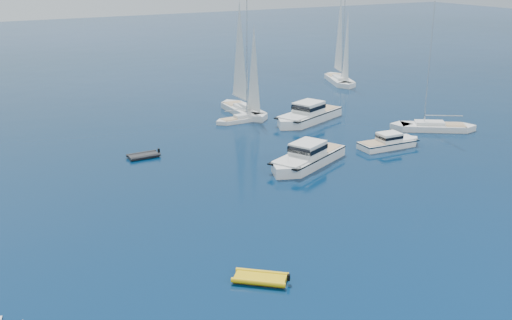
{
  "coord_description": "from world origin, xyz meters",
  "views": [
    {
      "loc": [
        -26.95,
        -30.04,
        21.46
      ],
      "look_at": [
        0.99,
        20.5,
        2.2
      ],
      "focal_mm": 43.05,
      "sensor_mm": 36.0,
      "label": 1
    }
  ],
  "objects": [
    {
      "name": "ground",
      "position": [
        0.0,
        0.0,
        0.0
      ],
      "size": [
        400.0,
        400.0,
        0.0
      ],
      "primitive_type": "plane",
      "color": "#08254F",
      "rests_on": "ground"
    },
    {
      "name": "motor_cruiser_centre",
      "position": [
        8.13,
        22.22,
        0.0
      ],
      "size": [
        12.57,
        8.61,
        3.19
      ],
      "primitive_type": null,
      "rotation": [
        0.0,
        0.0,
        2.02
      ],
      "color": "silver",
      "rests_on": "ground"
    },
    {
      "name": "motor_cruiser_far_r",
      "position": [
        20.36,
        22.88,
        0.0
      ],
      "size": [
        8.69,
        2.97,
        2.26
      ],
      "primitive_type": null,
      "rotation": [
        0.0,
        0.0,
        4.67
      ],
      "color": "white",
      "rests_on": "ground"
    },
    {
      "name": "motor_cruiser_distant",
      "position": [
        18.43,
        37.59,
        0.0
      ],
      "size": [
        13.42,
        8.57,
        3.38
      ],
      "primitive_type": null,
      "rotation": [
        0.0,
        0.0,
        1.96
      ],
      "color": "white",
      "rests_on": "ground"
    },
    {
      "name": "sailboat_mid_r",
      "position": [
        30.22,
        25.99,
        0.0
      ],
      "size": [
        11.22,
        8.85,
        16.89
      ],
      "primitive_type": null,
      "rotation": [
        0.0,
        0.0,
        0.98
      ],
      "color": "silver",
      "rests_on": "ground"
    },
    {
      "name": "sailboat_centre",
      "position": [
        10.57,
        41.84,
        0.0
      ],
      "size": [
        8.23,
        2.37,
        12.01
      ],
      "primitive_type": null,
      "rotation": [
        0.0,
        0.0,
        4.74
      ],
      "color": "silver",
      "rests_on": "ground"
    },
    {
      "name": "sailboat_sails_r",
      "position": [
        12.9,
        45.75,
        0.0
      ],
      "size": [
        3.74,
        12.56,
        18.29
      ],
      "primitive_type": null,
      "rotation": [
        0.0,
        0.0,
        3.1
      ],
      "color": "silver",
      "rests_on": "ground"
    },
    {
      "name": "sailboat_sails_far",
      "position": [
        38.34,
        57.31,
        0.0
      ],
      "size": [
        7.47,
        12.95,
        18.52
      ],
      "primitive_type": null,
      "rotation": [
        0.0,
        0.0,
        2.78
      ],
      "color": "white",
      "rests_on": "ground"
    },
    {
      "name": "tender_yellow",
      "position": [
        -8.44,
        2.83,
        0.0
      ],
      "size": [
        4.41,
        4.21,
        0.95
      ],
      "primitive_type": null,
      "rotation": [
        0.0,
        0.0,
        0.86
      ],
      "color": "#E5B60D",
      "rests_on": "ground"
    },
    {
      "name": "tender_grey_far",
      "position": [
        -6.43,
        33.17,
        0.0
      ],
      "size": [
        3.72,
        2.08,
        0.95
      ],
      "primitive_type": null,
      "rotation": [
        0.0,
        0.0,
        1.59
      ],
      "color": "black",
      "rests_on": "ground"
    }
  ]
}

